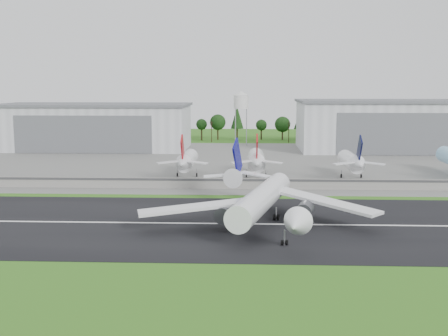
{
  "coord_description": "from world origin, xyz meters",
  "views": [
    {
      "loc": [
        -1.03,
        -119.61,
        32.78
      ],
      "look_at": [
        -7.96,
        40.0,
        9.0
      ],
      "focal_mm": 45.0,
      "sensor_mm": 36.0,
      "label": 1
    }
  ],
  "objects_px": {
    "parked_jet_red_b": "(256,160)",
    "parked_jet_navy": "(352,162)",
    "main_airliner": "(262,205)",
    "parked_jet_red_a": "(186,161)"
  },
  "relations": [
    {
      "from": "parked_jet_red_a",
      "to": "main_airliner",
      "type": "bearing_deg",
      "value": -69.37
    },
    {
      "from": "parked_jet_red_a",
      "to": "parked_jet_red_b",
      "type": "distance_m",
      "value": 24.74
    },
    {
      "from": "parked_jet_red_a",
      "to": "parked_jet_red_b",
      "type": "xyz_separation_m",
      "value": [
        24.74,
        0.04,
        0.25
      ]
    },
    {
      "from": "main_airliner",
      "to": "parked_jet_navy",
      "type": "xyz_separation_m",
      "value": [
        33.16,
        66.97,
        1.2
      ]
    },
    {
      "from": "main_airliner",
      "to": "parked_jet_red_a",
      "type": "distance_m",
      "value": 71.57
    },
    {
      "from": "main_airliner",
      "to": "parked_jet_red_a",
      "type": "bearing_deg",
      "value": -55.5
    },
    {
      "from": "main_airliner",
      "to": "parked_jet_navy",
      "type": "distance_m",
      "value": 74.74
    },
    {
      "from": "parked_jet_red_b",
      "to": "parked_jet_navy",
      "type": "distance_m",
      "value": 33.64
    },
    {
      "from": "parked_jet_red_b",
      "to": "parked_jet_navy",
      "type": "bearing_deg",
      "value": -0.06
    },
    {
      "from": "main_airliner",
      "to": "parked_jet_red_b",
      "type": "xyz_separation_m",
      "value": [
        -0.48,
        67.01,
        1.44
      ]
    }
  ]
}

